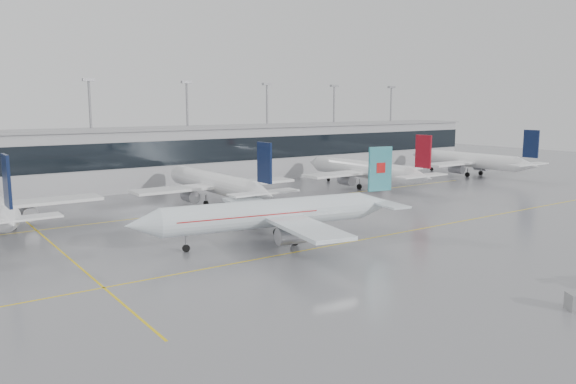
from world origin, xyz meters
TOP-DOWN VIEW (x-y plane):
  - ground at (0.00, 0.00)m, footprint 320.00×320.00m
  - taxi_line_main at (0.00, 0.00)m, footprint 120.00×0.25m
  - taxi_line_north at (0.00, 30.00)m, footprint 120.00×0.25m
  - taxi_line_cross at (-30.00, 15.00)m, footprint 0.25×60.00m
  - terminal at (0.00, 62.00)m, footprint 180.00×15.00m
  - terminal_glass at (0.00, 54.45)m, footprint 180.00×0.20m
  - terminal_roof at (0.00, 62.00)m, footprint 182.00×16.00m
  - light_masts at (0.00, 68.00)m, footprint 156.40×1.00m
  - air_canada_jet at (-6.31, 5.45)m, footprint 36.75×29.76m
  - parked_jet_c at (-0.00, 33.69)m, footprint 29.64×36.96m
  - parked_jet_d at (35.00, 33.69)m, footprint 29.64×36.96m
  - parked_jet_e at (70.00, 33.69)m, footprint 29.64×36.96m
  - gse_unit at (1.03, -29.07)m, footprint 1.97×1.94m

SIDE VIEW (x-z plane):
  - ground at x=0.00m, z-range 0.00..0.00m
  - taxi_line_main at x=0.00m, z-range 0.00..0.01m
  - taxi_line_north at x=0.00m, z-range 0.00..0.01m
  - taxi_line_cross at x=-30.00m, z-range 0.00..0.01m
  - gse_unit at x=1.03m, z-range 0.00..1.47m
  - air_canada_jet at x=-6.31m, z-range -2.12..9.48m
  - parked_jet_c at x=0.00m, z-range -2.15..9.57m
  - parked_jet_d at x=35.00m, z-range -2.15..9.57m
  - parked_jet_e at x=70.00m, z-range -2.15..9.57m
  - terminal at x=0.00m, z-range 0.00..12.00m
  - terminal_glass at x=0.00m, z-range 5.00..10.00m
  - terminal_roof at x=0.00m, z-range 12.00..12.40m
  - light_masts at x=0.00m, z-range 2.04..24.64m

